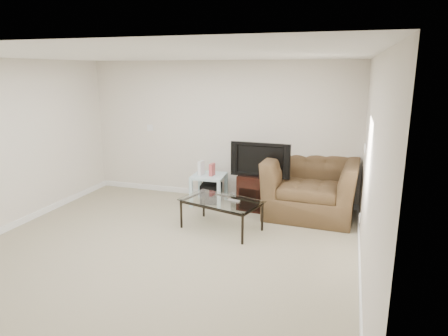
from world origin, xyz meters
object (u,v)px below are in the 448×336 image
(tv_stand, at_px, (261,192))
(coffee_table, at_px, (221,215))
(recliner, at_px, (311,177))
(television, at_px, (262,159))
(side_table, at_px, (209,189))
(subwoofer, at_px, (211,193))

(tv_stand, bearing_deg, coffee_table, -104.76)
(tv_stand, bearing_deg, recliner, 5.03)
(television, height_order, recliner, recliner)
(side_table, bearing_deg, recliner, 0.00)
(side_table, height_order, coffee_table, side_table)
(television, relative_size, subwoofer, 2.69)
(tv_stand, height_order, subwoofer, tv_stand)
(subwoofer, distance_m, coffee_table, 1.20)
(tv_stand, relative_size, side_table, 1.31)
(television, bearing_deg, tv_stand, 86.59)
(coffee_table, bearing_deg, subwoofer, 116.70)
(tv_stand, bearing_deg, side_table, -174.97)
(recliner, height_order, coffee_table, recliner)
(recliner, bearing_deg, television, -175.47)
(side_table, distance_m, recliner, 1.81)
(recliner, bearing_deg, side_table, -177.56)
(television, bearing_deg, side_table, 179.79)
(tv_stand, distance_m, coffee_table, 1.12)
(side_table, bearing_deg, subwoofer, 36.84)
(side_table, distance_m, coffee_table, 1.20)
(coffee_table, bearing_deg, tv_stand, 70.21)
(tv_stand, relative_size, subwoofer, 2.11)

